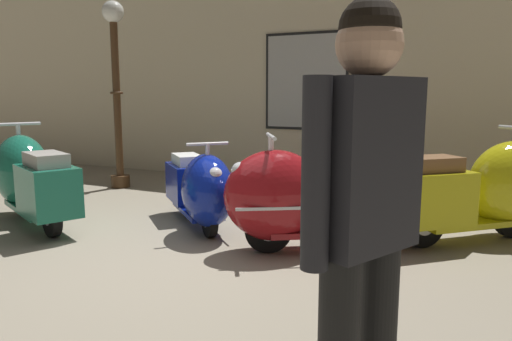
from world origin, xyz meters
name	(u,v)px	position (x,y,z in m)	size (l,w,h in m)	color
ground_plane	(172,262)	(0.00, 0.00, 0.00)	(60.00, 60.00, 0.00)	gray
showroom_back_wall	(321,63)	(0.00, 4.01, 1.87)	(18.00, 0.24, 3.73)	beige
scooter_0	(29,178)	(-2.14, 0.39, 0.50)	(1.83, 1.21, 1.09)	black
scooter_1	(201,189)	(-0.30, 0.95, 0.43)	(1.43, 1.37, 0.94)	black
scooter_2	(306,199)	(0.92, 0.75, 0.48)	(1.74, 1.31, 1.06)	black
scooter_3	(487,190)	(2.38, 1.80, 0.50)	(1.67, 1.59, 1.10)	black
lamppost	(116,80)	(-2.63, 2.40, 1.60)	(0.31, 0.31, 2.73)	#472D19
visitor_0	(363,209)	(1.94, -1.54, 1.00)	(0.39, 0.53, 1.72)	black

